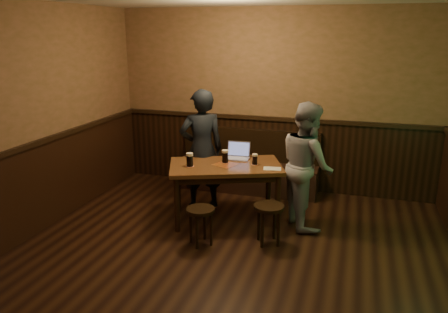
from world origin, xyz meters
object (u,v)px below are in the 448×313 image
Objects in this scene: pub_table at (225,172)px; stool_left at (201,216)px; pint_left at (190,160)px; pint_mid at (225,156)px; person_suit at (202,149)px; laptop at (238,154)px; bench at (248,171)px; stool_right at (269,213)px; pint_right at (255,159)px; person_grey at (307,165)px.

stool_left is (-0.07, -0.77, -0.30)m from pub_table.
pub_table is 9.08× the size of pint_left.
pint_mid is 0.49m from person_suit.
pint_left is at bearing -135.60° from laptop.
bench is 1.30× the size of person_suit.
laptop is at bearing -84.95° from bench.
person_suit reaches higher than pint_mid.
bench is 12.21× the size of pint_left.
pint_left is at bearing 164.70° from stool_right.
pub_table is 5.01× the size of laptop.
stool_right is 1.48× the size of laptop.
pint_right is at bearing 117.45° from stool_right.
laptop is at bearing 47.71° from pint_left.
laptop is at bearing 52.92° from person_grey.
pint_left is 1.04× the size of pint_mid.
pint_mid is at bearing 117.29° from person_suit.
laptop is 0.96m from person_grey.
stool_right is at bearing -57.32° from laptop.
bench is 1.36× the size of person_grey.
pint_mid is 0.11× the size of person_grey.
person_suit is at bearing 175.62° from laptop.
pub_table is 1.05m from person_grey.
bench reaches higher than pub_table.
pub_table is at bearing -106.70° from laptop.
pint_right is (0.36, -1.10, 0.53)m from bench.
person_grey reaches higher than pint_right.
person_suit is at bearing 148.75° from pint_mid.
pint_left is 1.49m from person_grey.
pint_left is (-0.34, 0.56, 0.50)m from stool_left.
bench is at bearing 108.39° from pint_right.
pint_left reaches higher than stool_left.
stool_left is at bearing 77.51° from person_suit.
pint_mid reaches higher than stool_right.
stool_right is 0.29× the size of person_suit.
bench is at bearing 68.38° from pub_table.
pint_right is (0.36, 0.11, 0.17)m from pub_table.
person_grey reaches higher than pint_mid.
bench is 1.34× the size of pub_table.
pub_table is at bearing 111.81° from person_suit.
pint_right is (0.44, 0.88, 0.48)m from stool_left.
pint_mid is (-0.03, 0.08, 0.19)m from pub_table.
pub_table is 0.96× the size of person_suit.
pint_right is at bearing -71.61° from bench.
bench is 6.73× the size of laptop.
pint_mid is at bearing 67.09° from person_grey.
laptop is at bearing 147.47° from person_suit.
pint_mid is at bearing 87.28° from stool_left.
pint_left is 0.48m from pint_mid.
stool_left is at bearing 102.92° from person_grey.
bench is at bearing 88.47° from pint_mid.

